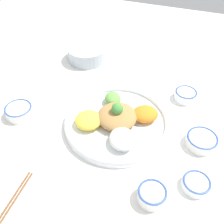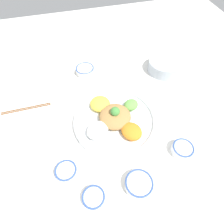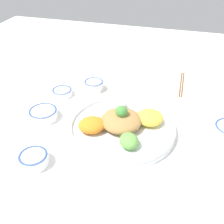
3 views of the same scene
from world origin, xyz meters
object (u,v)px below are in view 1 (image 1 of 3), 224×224
(sauce_bowl_red, at_px, (19,111))
(sauce_bowl_far, at_px, (152,195))
(rice_bowl_blue, at_px, (196,184))
(side_serving_bowl, at_px, (87,53))
(serving_spoon_main, at_px, (31,89))
(sauce_bowl_dark, at_px, (202,140))
(rice_bowl_plain, at_px, (186,95))
(chopsticks_pair_near, at_px, (8,206))
(salad_platter, at_px, (117,121))

(sauce_bowl_red, distance_m, sauce_bowl_far, 0.60)
(rice_bowl_blue, height_order, side_serving_bowl, side_serving_bowl)
(side_serving_bowl, distance_m, serving_spoon_main, 0.34)
(sauce_bowl_dark, distance_m, sauce_bowl_far, 0.29)
(rice_bowl_plain, distance_m, chopsticks_pair_near, 0.78)
(rice_bowl_blue, height_order, serving_spoon_main, rice_bowl_blue)
(sauce_bowl_far, bearing_deg, rice_bowl_blue, -144.75)
(sauce_bowl_far, distance_m, chopsticks_pair_near, 0.42)
(rice_bowl_blue, bearing_deg, rice_bowl_plain, -77.58)
(sauce_bowl_far, xyz_separation_m, serving_spoon_main, (0.62, -0.33, -0.02))
(sauce_bowl_red, xyz_separation_m, sauce_bowl_far, (-0.57, 0.18, 0.00))
(sauce_bowl_far, bearing_deg, sauce_bowl_red, -17.10)
(rice_bowl_plain, height_order, sauce_bowl_far, sauce_bowl_far)
(serving_spoon_main, bearing_deg, salad_platter, -51.85)
(rice_bowl_plain, height_order, serving_spoon_main, rice_bowl_plain)
(sauce_bowl_red, relative_size, rice_bowl_plain, 1.17)
(salad_platter, relative_size, sauce_bowl_dark, 3.65)
(sauce_bowl_far, bearing_deg, side_serving_bowl, -53.12)
(sauce_bowl_red, height_order, rice_bowl_blue, sauce_bowl_red)
(chopsticks_pair_near, bearing_deg, rice_bowl_blue, 115.48)
(rice_bowl_plain, xyz_separation_m, serving_spoon_main, (0.65, 0.16, -0.02))
(serving_spoon_main, bearing_deg, sauce_bowl_far, -69.32)
(sauce_bowl_far, xyz_separation_m, side_serving_bowl, (0.48, -0.64, 0.01))
(rice_bowl_blue, height_order, sauce_bowl_dark, sauce_bowl_dark)
(salad_platter, relative_size, chopsticks_pair_near, 1.63)
(rice_bowl_plain, height_order, side_serving_bowl, side_serving_bowl)
(sauce_bowl_dark, distance_m, serving_spoon_main, 0.74)
(sauce_bowl_red, height_order, sauce_bowl_far, sauce_bowl_far)
(sauce_bowl_red, height_order, side_serving_bowl, side_serving_bowl)
(rice_bowl_blue, bearing_deg, sauce_bowl_dark, -89.44)
(sauce_bowl_dark, bearing_deg, salad_platter, 2.09)
(rice_bowl_blue, xyz_separation_m, serving_spoon_main, (0.74, -0.25, -0.01))
(rice_bowl_plain, xyz_separation_m, side_serving_bowl, (0.51, -0.15, 0.02))
(side_serving_bowl, relative_size, serving_spoon_main, 1.81)
(rice_bowl_blue, relative_size, sauce_bowl_dark, 0.80)
(sauce_bowl_red, height_order, serving_spoon_main, sauce_bowl_red)
(salad_platter, bearing_deg, rice_bowl_plain, -132.75)
(sauce_bowl_far, height_order, chopsticks_pair_near, sauce_bowl_far)
(side_serving_bowl, bearing_deg, rice_bowl_blue, 137.26)
(sauce_bowl_dark, xyz_separation_m, rice_bowl_plain, (0.09, -0.23, 0.00))
(salad_platter, distance_m, sauce_bowl_red, 0.39)
(salad_platter, distance_m, rice_bowl_blue, 0.35)
(side_serving_bowl, bearing_deg, rice_bowl_plain, 163.98)
(side_serving_bowl, height_order, chopsticks_pair_near, side_serving_bowl)
(salad_platter, height_order, serving_spoon_main, salad_platter)
(sauce_bowl_red, xyz_separation_m, rice_bowl_plain, (-0.60, -0.32, -0.00))
(sauce_bowl_red, distance_m, serving_spoon_main, 0.16)
(salad_platter, bearing_deg, serving_spoon_main, -10.66)
(sauce_bowl_dark, xyz_separation_m, serving_spoon_main, (0.74, -0.07, -0.02))
(sauce_bowl_dark, distance_m, side_serving_bowl, 0.71)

